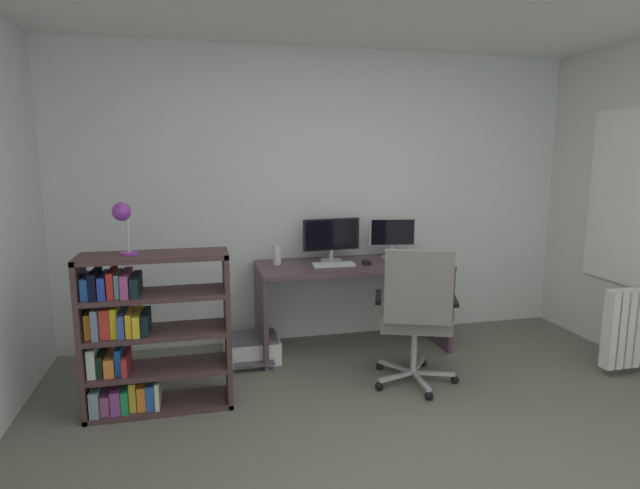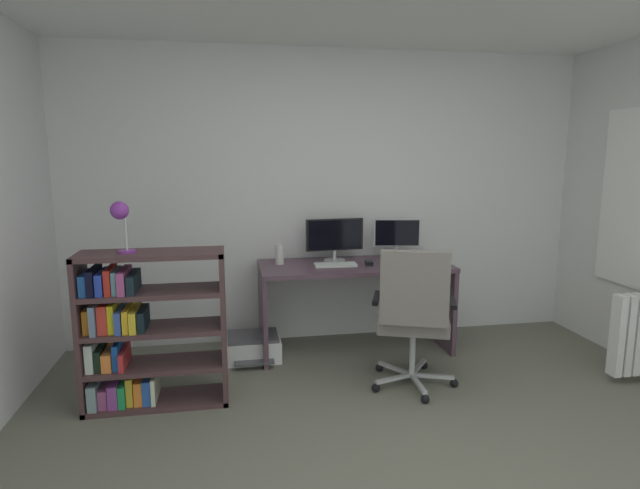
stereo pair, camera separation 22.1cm
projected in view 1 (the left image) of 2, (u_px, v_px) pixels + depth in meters
The scene contains 11 objects.
wall_back at pixel (324, 197), 4.59m from camera, with size 4.53×0.10×2.52m, color silver.
desk at pixel (352, 286), 4.34m from camera, with size 1.57×0.66×0.74m.
monitor_main at pixel (332, 236), 4.38m from camera, with size 0.50×0.18×0.36m.
monitor_secondary at pixel (392, 235), 4.51m from camera, with size 0.40×0.18×0.35m.
keyboard at pixel (333, 265), 4.22m from camera, with size 0.34×0.13×0.02m, color silver.
computer_mouse at pixel (366, 262), 4.26m from camera, with size 0.06×0.10×0.03m, color black.
desktop_speaker at pixel (277, 254), 4.25m from camera, with size 0.07×0.07×0.17m, color silver.
office_chair at pixel (416, 311), 3.59m from camera, with size 0.64×0.64×1.02m.
bookshelf at pixel (141, 337), 3.29m from camera, with size 0.92×0.32×1.02m.
desk_lamp at pixel (123, 217), 3.15m from camera, with size 0.14×0.11×0.32m.
printer at pixel (252, 348), 4.17m from camera, with size 0.44×0.44×0.20m.
Camera 1 is at (-1.09, -2.07, 1.64)m, focal length 29.05 mm.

